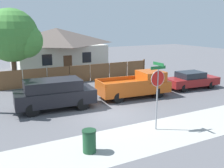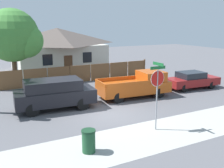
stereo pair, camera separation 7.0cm
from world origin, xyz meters
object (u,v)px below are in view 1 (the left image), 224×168
object	(u,v)px
house	(57,48)
oak_tree	(14,37)
trash_bin	(89,141)
stop_sign	(158,85)
red_suv	(54,93)
orange_pickup	(137,85)
parked_sedan	(191,80)

from	to	relation	value
house	oak_tree	distance (m)	8.31
trash_bin	stop_sign	bearing A→B (deg)	9.12
stop_sign	red_suv	bearing A→B (deg)	122.79
orange_pickup	trash_bin	world-z (taller)	orange_pickup
red_suv	oak_tree	bearing A→B (deg)	101.72
house	oak_tree	xyz separation A→B (m)	(-5.36, -6.12, 1.69)
oak_tree	stop_sign	bearing A→B (deg)	-71.39
house	stop_sign	size ratio (longest dim) A/B	2.99
stop_sign	trash_bin	xyz separation A→B (m)	(-3.90, -0.63, -1.83)
red_suv	orange_pickup	world-z (taller)	red_suv
oak_tree	trash_bin	size ratio (longest dim) A/B	6.65
house	parked_sedan	world-z (taller)	house
oak_tree	stop_sign	world-z (taller)	oak_tree
parked_sedan	trash_bin	size ratio (longest dim) A/B	4.67
oak_tree	trash_bin	world-z (taller)	oak_tree
red_suv	trash_bin	xyz separation A→B (m)	(-0.34, -6.18, -0.52)
house	parked_sedan	distance (m)	15.79
oak_tree	parked_sedan	distance (m)	15.09
house	trash_bin	world-z (taller)	house
orange_pickup	stop_sign	size ratio (longest dim) A/B	1.57
stop_sign	trash_bin	world-z (taller)	stop_sign
orange_pickup	parked_sedan	bearing A→B (deg)	4.98
parked_sedan	trash_bin	distance (m)	13.27
house	orange_pickup	size ratio (longest dim) A/B	1.91
house	red_suv	distance (m)	14.78
house	stop_sign	xyz separation A→B (m)	(-0.82, -19.60, -0.13)
stop_sign	house	bearing A→B (deg)	87.72
red_suv	parked_sedan	xyz separation A→B (m)	(11.40, 0.00, -0.31)
house	parked_sedan	size ratio (longest dim) A/B	2.25
orange_pickup	oak_tree	bearing A→B (deg)	136.11
orange_pickup	parked_sedan	world-z (taller)	orange_pickup
house	trash_bin	xyz separation A→B (m)	(-4.72, -20.23, -1.96)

